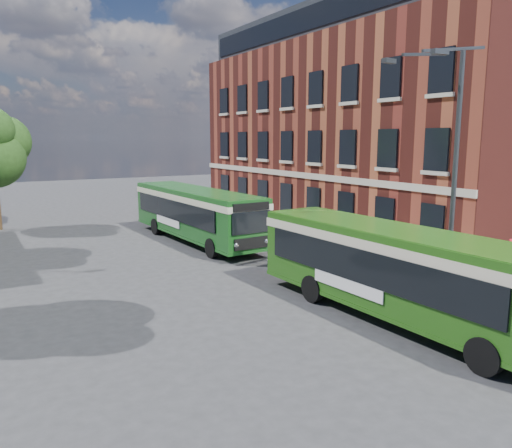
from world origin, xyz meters
TOP-DOWN VIEW (x-y plane):
  - ground at (0.00, 0.00)m, footprint 120.00×120.00m
  - pavement at (7.00, 8.00)m, footprint 6.00×48.00m
  - kerb_line at (3.95, 8.00)m, footprint 0.12×48.00m
  - brick_office at (14.00, 12.00)m, footprint 12.10×26.00m
  - street_lamp at (4.84, -2.00)m, footprint 2.96×2.38m
  - bus_stop_sign at (5.60, -4.20)m, footprint 0.35×0.08m
  - bus_front at (1.55, -2.94)m, footprint 3.10×11.66m
  - bus_rear at (0.94, 12.09)m, footprint 3.13×12.24m
  - pedestrian_a at (6.12, -1.95)m, footprint 0.73×0.62m

SIDE VIEW (x-z plane):
  - ground at x=0.00m, z-range 0.00..0.00m
  - kerb_line at x=3.95m, z-range 0.00..0.01m
  - pavement at x=7.00m, z-range 0.00..0.15m
  - pedestrian_a at x=6.12m, z-range 0.15..1.85m
  - bus_stop_sign at x=5.60m, z-range 0.25..2.77m
  - bus_front at x=1.55m, z-range 0.32..3.34m
  - bus_rear at x=0.94m, z-range 0.32..3.34m
  - street_lamp at x=4.84m, z-range 0.29..9.29m
  - brick_office at x=14.00m, z-range -0.13..14.07m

